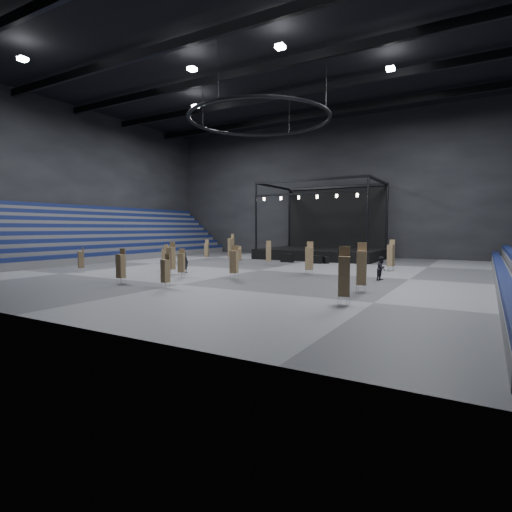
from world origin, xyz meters
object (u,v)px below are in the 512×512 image
Objects in this scene: chair_stack_5 at (81,259)px; chair_stack_7 at (166,270)px; flight_case_mid at (317,260)px; chair_stack_4 at (121,265)px; flight_case_left at (287,258)px; chair_stack_13 at (207,250)px; chair_stack_14 at (239,254)px; man_center at (185,262)px; chair_stack_6 at (309,258)px; chair_stack_2 at (344,275)px; chair_stack_12 at (391,255)px; crew_member at (381,268)px; chair_stack_0 at (269,253)px; chair_stack_1 at (165,257)px; chair_stack_11 at (181,262)px; flight_case_right at (324,260)px; chair_stack_8 at (234,261)px; chair_stack_9 at (231,247)px; stage at (324,246)px; chair_stack_3 at (171,258)px; chair_stack_10 at (362,267)px.

chair_stack_5 is 12.68m from chair_stack_7.
flight_case_mid is 21.64m from chair_stack_4.
flight_case_mid is (3.42, 0.10, -0.03)m from flight_case_left.
chair_stack_13 reaches higher than chair_stack_4.
chair_stack_14 is (-1.35, 16.71, -0.24)m from chair_stack_4.
man_center is at bearing -71.65° from chair_stack_14.
flight_case_mid is 0.46× the size of chair_stack_6.
chair_stack_2 is 1.04× the size of chair_stack_12.
chair_stack_6 is 1.58× the size of crew_member.
chair_stack_6 is 1.54× the size of man_center.
chair_stack_6 reaches higher than chair_stack_0.
chair_stack_1 reaches higher than flight_case_mid.
flight_case_mid is at bearing 76.55° from chair_stack_5.
chair_stack_0 is (0.08, -4.42, 0.83)m from flight_case_left.
chair_stack_11 is (-13.92, 4.51, -0.31)m from chair_stack_2.
flight_case_right is at bearing -9.94° from chair_stack_13.
chair_stack_8 reaches higher than flight_case_left.
flight_case_mid is 9.76m from chair_stack_9.
chair_stack_11 is at bearing -47.69° from chair_stack_9.
chair_stack_4 is at bearing 4.41° from chair_stack_5.
chair_stack_9 reaches higher than chair_stack_4.
chair_stack_9 reaches higher than crew_member.
chair_stack_14 is 1.06× the size of man_center.
stage reaches higher than man_center.
crew_member is (22.95, 7.32, -0.25)m from chair_stack_5.
chair_stack_2 reaches higher than chair_stack_6.
chair_stack_7 is at bearing -84.20° from chair_stack_11.
chair_stack_3 is at bearing -159.44° from chair_stack_6.
chair_stack_2 is at bearing 8.89° from chair_stack_7.
flight_case_right is (2.51, -6.91, -1.08)m from stage.
chair_stack_2 is 1.19× the size of chair_stack_13.
stage is 6.72× the size of chair_stack_5.
chair_stack_1 is 8.79m from chair_stack_14.
chair_stack_11 is (-2.72, 4.65, 0.04)m from chair_stack_7.
chair_stack_10 is 26.29m from chair_stack_13.
chair_stack_0 is 20.64m from chair_stack_2.
chair_stack_10 reaches higher than chair_stack_3.
chair_stack_9 is (-6.15, 2.57, 0.28)m from chair_stack_0.
chair_stack_3 is (-2.96, -15.15, 0.91)m from flight_case_left.
man_center is (-15.48, 2.96, -0.62)m from chair_stack_10.
flight_case_mid is 0.59× the size of chair_stack_5.
stage is at bearing 109.97° from flight_case_right.
chair_stack_2 is at bearing -21.79° from chair_stack_9.
chair_stack_3 is at bearing -101.05° from flight_case_left.
chair_stack_8 is (2.77, -10.48, 0.02)m from chair_stack_0.
stage reaches higher than chair_stack_0.
chair_stack_1 is 1.06× the size of chair_stack_7.
chair_stack_8 is at bearing -99.44° from chair_stack_0.
chair_stack_14 is (-6.49, 10.83, -0.31)m from chair_stack_8.
chair_stack_6 is at bearing -64.49° from chair_stack_0.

